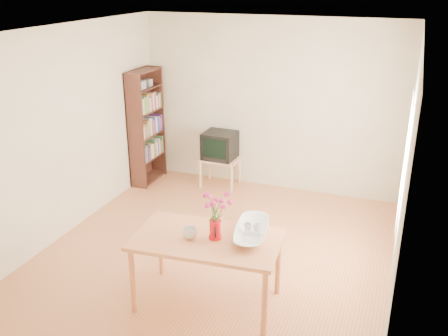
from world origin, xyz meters
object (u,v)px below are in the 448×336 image
at_px(table, 207,245).
at_px(mug, 190,233).
at_px(pitcher, 215,230).
at_px(bowl, 252,214).
at_px(television, 220,145).

xyz_separation_m(table, mug, (-0.15, -0.06, 0.13)).
bearing_deg(pitcher, mug, 177.25).
distance_m(table, bowl, 0.53).
height_order(pitcher, mug, pitcher).
xyz_separation_m(table, bowl, (0.38, 0.22, 0.30)).
relative_size(pitcher, television, 0.40).
bearing_deg(pitcher, bowl, 10.20).
xyz_separation_m(mug, bowl, (0.53, 0.28, 0.17)).
height_order(table, mug, mug).
bearing_deg(bowl, mug, -152.25).
bearing_deg(table, mug, -162.11).
bearing_deg(bowl, table, -150.29).
bearing_deg(table, television, 104.13).
bearing_deg(television, pitcher, -67.60).
relative_size(pitcher, bowl, 0.42).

